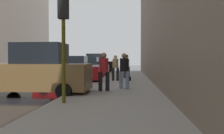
% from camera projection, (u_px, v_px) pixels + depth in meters
% --- Properties ---
extents(sidewalk, '(4.00, 40.00, 0.15)m').
position_uv_depth(sidewalk, '(117.00, 90.00, 12.17)').
color(sidewalk, gray).
rests_on(sidewalk, ground_plane).
extents(parked_bronze_suv, '(4.64, 2.15, 2.25)m').
position_uv_depth(parked_bronze_suv, '(37.00, 72.00, 10.70)').
color(parked_bronze_suv, brown).
rests_on(parked_bronze_suv, ground_plane).
extents(parked_red_hatchback, '(4.24, 2.14, 1.79)m').
position_uv_depth(parked_red_hatchback, '(69.00, 70.00, 16.37)').
color(parked_red_hatchback, '#B2191E').
rests_on(parked_red_hatchback, ground_plane).
extents(parked_gray_coupe, '(4.22, 2.09, 1.79)m').
position_uv_depth(parked_gray_coupe, '(85.00, 68.00, 22.34)').
color(parked_gray_coupe, slate).
rests_on(parked_gray_coupe, ground_plane).
extents(parked_black_suv, '(4.62, 2.10, 2.25)m').
position_uv_depth(parked_black_suv, '(95.00, 64.00, 28.47)').
color(parked_black_suv, black).
rests_on(parked_black_suv, ground_plane).
extents(fire_hydrant, '(0.42, 0.22, 0.70)m').
position_uv_depth(fire_hydrant, '(102.00, 73.00, 19.67)').
color(fire_hydrant, red).
rests_on(fire_hydrant, sidewalk).
extents(traffic_light, '(0.32, 0.32, 3.60)m').
position_uv_depth(traffic_light, '(63.00, 22.00, 7.98)').
color(traffic_light, '#514C0F').
rests_on(traffic_light, sidewalk).
extents(pedestrian_in_tan_coat, '(0.52, 0.45, 1.71)m').
position_uv_depth(pedestrian_in_tan_coat, '(115.00, 66.00, 16.82)').
color(pedestrian_in_tan_coat, black).
rests_on(pedestrian_in_tan_coat, sidewalk).
extents(pedestrian_with_beanie, '(0.50, 0.41, 1.78)m').
position_uv_depth(pedestrian_with_beanie, '(127.00, 65.00, 19.06)').
color(pedestrian_with_beanie, '#333338').
rests_on(pedestrian_with_beanie, sidewalk).
extents(pedestrian_in_jeans, '(0.53, 0.49, 1.71)m').
position_uv_depth(pedestrian_in_jeans, '(124.00, 69.00, 11.93)').
color(pedestrian_in_jeans, '#728CB2').
rests_on(pedestrian_in_jeans, sidewalk).
extents(pedestrian_in_red_jacket, '(0.53, 0.50, 1.71)m').
position_uv_depth(pedestrian_in_red_jacket, '(104.00, 70.00, 11.09)').
color(pedestrian_in_red_jacket, black).
rests_on(pedestrian_in_red_jacket, sidewalk).
extents(duffel_bag, '(0.32, 0.44, 0.28)m').
position_uv_depth(duffel_bag, '(129.00, 79.00, 16.70)').
color(duffel_bag, black).
rests_on(duffel_bag, sidewalk).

